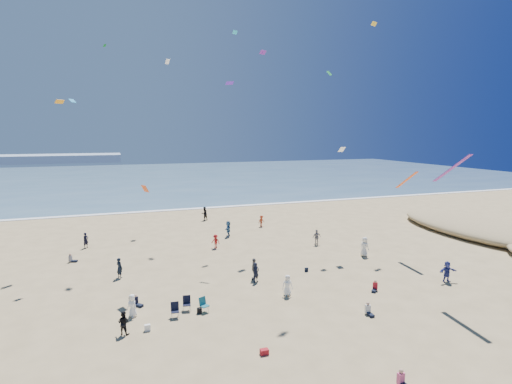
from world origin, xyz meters
name	(u,v)px	position (x,y,z in m)	size (l,w,h in m)	color
ground	(271,368)	(0.00, 0.00, 0.00)	(220.00, 220.00, 0.00)	tan
ocean	(144,178)	(0.00, 95.00, 0.03)	(220.00, 100.00, 0.06)	#476B84
surf_line	(166,210)	(0.00, 45.00, 0.04)	(220.00, 1.20, 0.08)	white
standing_flyers	(266,253)	(5.86, 16.15, 0.86)	(29.50, 46.32, 1.92)	#B03419
seated_group	(249,297)	(1.48, 7.91, 0.42)	(23.80, 26.39, 0.84)	silver
chair_cluster	(189,306)	(-2.88, 7.66, 0.50)	(2.72, 1.47, 1.00)	black
white_tote	(147,328)	(-5.69, 6.14, 0.20)	(0.35, 0.20, 0.40)	white
black_backpack	(199,311)	(-2.21, 7.45, 0.19)	(0.30, 0.22, 0.38)	black
cooler	(264,352)	(0.13, 1.30, 0.15)	(0.45, 0.30, 0.30)	#A8181F
navy_bag	(306,270)	(8.25, 12.47, 0.17)	(0.28, 0.18, 0.34)	black
kites_aloft	(323,105)	(9.45, 12.38, 14.33)	(40.51, 44.43, 27.90)	orange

